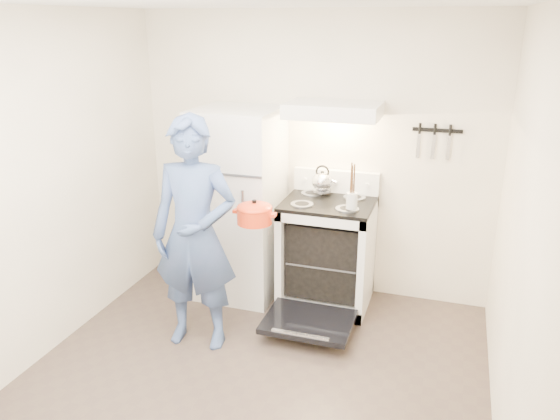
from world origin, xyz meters
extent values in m
plane|color=#4A3D33|center=(0.00, 0.00, 0.00)|extent=(3.60, 3.60, 0.00)
cube|color=white|center=(0.00, 1.80, 1.25)|extent=(3.20, 0.02, 2.50)
cube|color=white|center=(-0.58, 1.45, 0.85)|extent=(0.70, 0.70, 1.70)
cube|color=white|center=(0.23, 1.48, 0.46)|extent=(0.76, 0.65, 0.92)
cube|color=black|center=(0.23, 1.48, 0.94)|extent=(0.76, 0.65, 0.03)
cube|color=white|center=(0.23, 1.76, 1.05)|extent=(0.76, 0.07, 0.20)
cube|color=black|center=(0.23, 0.88, 0.12)|extent=(0.70, 0.54, 0.04)
cube|color=slate|center=(0.23, 1.48, 0.44)|extent=(0.60, 0.52, 0.01)
cube|color=white|center=(0.23, 1.55, 1.71)|extent=(0.76, 0.50, 0.12)
cube|color=black|center=(1.05, 1.79, 1.55)|extent=(0.40, 0.02, 0.03)
cylinder|color=#836549|center=(0.29, 1.52, 0.45)|extent=(0.36, 0.36, 0.02)
cylinder|color=silver|center=(0.46, 1.27, 1.05)|extent=(0.10, 0.10, 0.13)
imported|color=#304A77|center=(-0.57, 0.55, 0.89)|extent=(0.69, 0.50, 1.79)
camera|label=1|loc=(1.19, -2.82, 2.40)|focal=35.00mm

